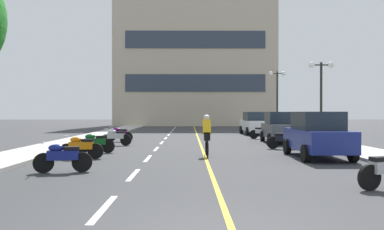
% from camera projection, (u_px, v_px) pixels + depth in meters
% --- Properties ---
extents(ground_plane, '(140.00, 140.00, 0.00)m').
position_uv_depth(ground_plane, '(195.00, 139.00, 26.43)').
color(ground_plane, '#38383A').
extents(curb_left, '(2.40, 72.00, 0.12)m').
position_uv_depth(curb_left, '(97.00, 136.00, 29.36)').
color(curb_left, '#B7B2A8').
rests_on(curb_left, ground).
extents(curb_right, '(2.40, 72.00, 0.12)m').
position_uv_depth(curb_right, '(291.00, 136.00, 29.49)').
color(curb_right, '#B7B2A8').
rests_on(curb_right, ground).
extents(lane_dash_0, '(0.14, 2.20, 0.01)m').
position_uv_depth(lane_dash_0, '(104.00, 208.00, 7.41)').
color(lane_dash_0, silver).
rests_on(lane_dash_0, ground).
extents(lane_dash_1, '(0.14, 2.20, 0.01)m').
position_uv_depth(lane_dash_1, '(133.00, 175.00, 11.41)').
color(lane_dash_1, silver).
rests_on(lane_dash_1, ground).
extents(lane_dash_2, '(0.14, 2.20, 0.01)m').
position_uv_depth(lane_dash_2, '(148.00, 158.00, 15.41)').
color(lane_dash_2, silver).
rests_on(lane_dash_2, ground).
extents(lane_dash_3, '(0.14, 2.20, 0.01)m').
position_uv_depth(lane_dash_3, '(156.00, 149.00, 19.41)').
color(lane_dash_3, silver).
rests_on(lane_dash_3, ground).
extents(lane_dash_4, '(0.14, 2.20, 0.01)m').
position_uv_depth(lane_dash_4, '(162.00, 143.00, 23.41)').
color(lane_dash_4, silver).
rests_on(lane_dash_4, ground).
extents(lane_dash_5, '(0.14, 2.20, 0.01)m').
position_uv_depth(lane_dash_5, '(166.00, 138.00, 27.41)').
color(lane_dash_5, silver).
rests_on(lane_dash_5, ground).
extents(lane_dash_6, '(0.14, 2.20, 0.01)m').
position_uv_depth(lane_dash_6, '(169.00, 135.00, 31.41)').
color(lane_dash_6, silver).
rests_on(lane_dash_6, ground).
extents(lane_dash_7, '(0.14, 2.20, 0.01)m').
position_uv_depth(lane_dash_7, '(171.00, 132.00, 35.41)').
color(lane_dash_7, silver).
rests_on(lane_dash_7, ground).
extents(lane_dash_8, '(0.14, 2.20, 0.01)m').
position_uv_depth(lane_dash_8, '(173.00, 130.00, 39.41)').
color(lane_dash_8, silver).
rests_on(lane_dash_8, ground).
extents(lane_dash_9, '(0.14, 2.20, 0.01)m').
position_uv_depth(lane_dash_9, '(174.00, 129.00, 43.41)').
color(lane_dash_9, silver).
rests_on(lane_dash_9, ground).
extents(lane_dash_10, '(0.14, 2.20, 0.01)m').
position_uv_depth(lane_dash_10, '(175.00, 127.00, 47.41)').
color(lane_dash_10, silver).
rests_on(lane_dash_10, ground).
extents(lane_dash_11, '(0.14, 2.20, 0.01)m').
position_uv_depth(lane_dash_11, '(176.00, 126.00, 51.41)').
color(lane_dash_11, silver).
rests_on(lane_dash_11, ground).
extents(centre_line_yellow, '(0.12, 66.00, 0.01)m').
position_uv_depth(centre_line_yellow, '(198.00, 136.00, 29.43)').
color(centre_line_yellow, gold).
rests_on(centre_line_yellow, ground).
extents(office_building, '(21.14, 7.58, 18.37)m').
position_uv_depth(office_building, '(195.00, 58.00, 54.09)').
color(office_building, '#BCAD93').
rests_on(office_building, ground).
extents(street_lamp_mid, '(1.46, 0.36, 4.60)m').
position_uv_depth(street_lamp_mid, '(321.00, 82.00, 23.05)').
color(street_lamp_mid, black).
rests_on(street_lamp_mid, curb_right).
extents(street_lamp_far, '(1.46, 0.36, 5.26)m').
position_uv_depth(street_lamp_far, '(277.00, 88.00, 34.74)').
color(street_lamp_far, black).
rests_on(street_lamp_far, curb_right).
extents(parked_car_near, '(1.96, 4.22, 1.82)m').
position_uv_depth(parked_car_near, '(317.00, 135.00, 15.63)').
color(parked_car_near, black).
rests_on(parked_car_near, ground).
extents(parked_car_mid, '(2.07, 4.27, 1.82)m').
position_uv_depth(parked_car_mid, '(281.00, 127.00, 23.19)').
color(parked_car_mid, black).
rests_on(parked_car_mid, ground).
extents(parked_car_far, '(2.07, 4.27, 1.82)m').
position_uv_depth(parked_car_far, '(255.00, 123.00, 32.07)').
color(parked_car_far, black).
rests_on(parked_car_far, ground).
extents(motorcycle_1, '(1.69, 0.62, 0.92)m').
position_uv_depth(motorcycle_1, '(63.00, 157.00, 11.81)').
color(motorcycle_1, black).
rests_on(motorcycle_1, ground).
extents(motorcycle_2, '(1.70, 0.60, 0.92)m').
position_uv_depth(motorcycle_2, '(81.00, 147.00, 15.23)').
color(motorcycle_2, black).
rests_on(motorcycle_2, ground).
extents(motorcycle_3, '(1.66, 0.75, 0.92)m').
position_uv_depth(motorcycle_3, '(95.00, 143.00, 17.30)').
color(motorcycle_3, black).
rests_on(motorcycle_3, ground).
extents(motorcycle_4, '(1.70, 0.60, 0.92)m').
position_uv_depth(motorcycle_4, '(284.00, 139.00, 19.39)').
color(motorcycle_4, black).
rests_on(motorcycle_4, ground).
extents(motorcycle_5, '(1.70, 0.60, 0.92)m').
position_uv_depth(motorcycle_5, '(116.00, 137.00, 21.38)').
color(motorcycle_5, black).
rests_on(motorcycle_5, ground).
extents(motorcycle_6, '(1.68, 0.64, 0.92)m').
position_uv_depth(motorcycle_6, '(119.00, 134.00, 24.18)').
color(motorcycle_6, black).
rests_on(motorcycle_6, ground).
extents(motorcycle_7, '(1.69, 0.62, 0.92)m').
position_uv_depth(motorcycle_7, '(262.00, 132.00, 26.66)').
color(motorcycle_7, black).
rests_on(motorcycle_7, ground).
extents(cyclist_rider, '(0.42, 1.77, 1.71)m').
position_uv_depth(cyclist_rider, '(207.00, 134.00, 16.28)').
color(cyclist_rider, black).
rests_on(cyclist_rider, ground).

